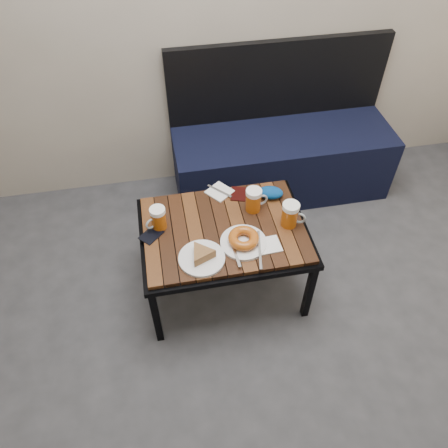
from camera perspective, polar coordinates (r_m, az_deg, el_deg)
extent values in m
cube|color=black|center=(2.97, 7.44, 7.99)|extent=(1.40, 0.50, 0.45)
cube|color=black|center=(2.89, 7.08, 18.21)|extent=(1.40, 0.05, 0.50)
cube|color=black|center=(2.20, -8.85, -11.86)|extent=(0.03, 0.03, 0.42)
cube|color=black|center=(2.29, 11.06, -8.67)|extent=(0.04, 0.03, 0.42)
cube|color=black|center=(2.54, -9.87, -1.12)|extent=(0.03, 0.04, 0.42)
cube|color=black|center=(2.62, 7.25, 1.23)|extent=(0.04, 0.04, 0.42)
cube|color=black|center=(2.20, 0.00, -1.15)|extent=(0.84, 0.62, 0.03)
cube|color=#371B0C|center=(2.18, 0.00, -0.70)|extent=(0.80, 0.58, 0.02)
cylinder|color=#A84D0D|center=(2.17, -8.53, 0.57)|extent=(0.10, 0.10, 0.10)
cylinder|color=white|center=(2.12, -8.71, 1.72)|extent=(0.08, 0.08, 0.02)
torus|color=#8C999E|center=(2.15, -9.48, 0.04)|extent=(0.06, 0.04, 0.06)
cylinder|color=#A84D0D|center=(2.23, 3.84, 2.92)|extent=(0.09, 0.09, 0.11)
cylinder|color=white|center=(2.19, 3.93, 4.15)|extent=(0.08, 0.08, 0.02)
torus|color=#8C999E|center=(2.25, 4.93, 3.17)|extent=(0.07, 0.02, 0.07)
cylinder|color=#A84D0D|center=(2.18, 8.56, 1.01)|extent=(0.11, 0.11, 0.11)
cylinder|color=white|center=(2.13, 8.76, 2.28)|extent=(0.08, 0.08, 0.03)
torus|color=#8C999E|center=(2.17, 9.78, 0.78)|extent=(0.07, 0.04, 0.07)
cylinder|color=white|center=(2.04, -2.92, -4.49)|extent=(0.22, 0.22, 0.01)
cylinder|color=white|center=(2.10, 2.55, -2.42)|extent=(0.22, 0.22, 0.01)
torus|color=#85370C|center=(2.08, 2.57, -1.87)|extent=(0.15, 0.15, 0.05)
cube|color=#A5A8AD|center=(2.07, 4.67, -3.32)|extent=(0.06, 0.23, 0.00)
cube|color=#A5A8AD|center=(2.05, 1.48, -3.80)|extent=(0.02, 0.17, 0.00)
cube|color=white|center=(2.35, -0.59, 4.23)|extent=(0.17, 0.17, 0.01)
cube|color=#A5A8AD|center=(2.35, -0.59, 4.34)|extent=(0.12, 0.13, 0.00)
cube|color=white|center=(2.10, 5.71, -2.79)|extent=(0.13, 0.11, 0.01)
cube|color=black|center=(2.17, -9.48, -1.43)|extent=(0.13, 0.13, 0.01)
cube|color=black|center=(2.35, 1.91, 3.96)|extent=(0.11, 0.13, 0.01)
ellipsoid|color=#041079|center=(2.33, 6.10, 4.09)|extent=(0.15, 0.12, 0.06)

